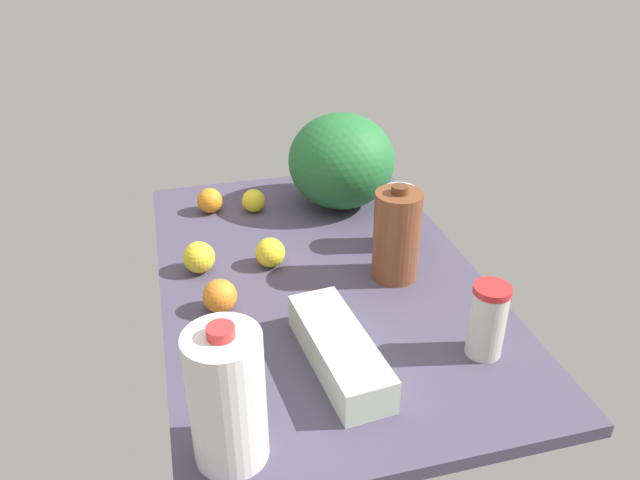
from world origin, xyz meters
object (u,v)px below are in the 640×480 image
object	(u,v)px
watermelon	(341,161)
egg_carton	(339,350)
milk_jug	(227,398)
shaker_bottle	(398,217)
lemon_far_back	(270,253)
lemon_near_front	(199,257)
orange_by_jug	(220,296)
chocolate_milk_jug	(397,235)
lemon_loose	(254,201)
tumbler_cup	(488,320)
orange_beside_bowl	(210,201)

from	to	relation	value
watermelon	egg_carton	size ratio (longest dim) A/B	0.95
milk_jug	egg_carton	world-z (taller)	milk_jug
milk_jug	watermelon	distance (cm)	96.07
shaker_bottle	watermelon	bearing A→B (deg)	15.35
lemon_far_back	lemon_near_front	bearing A→B (deg)	83.94
lemon_near_front	orange_by_jug	distance (cm)	17.88
milk_jug	watermelon	xyz separation A→B (cm)	(85.41, -43.96, 1.21)
orange_by_jug	watermelon	bearing A→B (deg)	-42.62
chocolate_milk_jug	milk_jug	xyz separation A→B (cm)	(-44.56, 45.52, 1.28)
chocolate_milk_jug	lemon_near_front	distance (cm)	48.13
chocolate_milk_jug	lemon_far_back	xyz separation A→B (cm)	(12.14, 28.20, -7.47)
lemon_loose	lemon_near_front	xyz separation A→B (cm)	(-28.73, 18.17, 0.58)
shaker_bottle	tumbler_cup	distance (cm)	45.45
milk_jug	watermelon	size ratio (longest dim) A/B	0.87
orange_beside_bowl	lemon_far_back	xyz separation A→B (cm)	(-33.27, -11.41, 0.08)
egg_carton	orange_by_jug	size ratio (longest dim) A/B	4.20
shaker_bottle	lemon_far_back	bearing A→B (deg)	92.73
lemon_loose	lemon_far_back	size ratio (longest dim) A/B	0.90
lemon_loose	milk_jug	bearing A→B (deg)	168.21
milk_jug	lemon_near_front	distance (cm)	59.16
egg_carton	orange_beside_bowl	xyz separation A→B (cm)	(73.35, 17.51, -0.08)
shaker_bottle	orange_by_jug	world-z (taller)	shaker_bottle
chocolate_milk_jug	lemon_far_back	distance (cm)	31.60
lemon_loose	chocolate_milk_jug	bearing A→B (deg)	-147.40
shaker_bottle	tumbler_cup	size ratio (longest dim) A/B	1.01
milk_jug	lemon_near_front	size ratio (longest dim) A/B	3.38
chocolate_milk_jug	tumbler_cup	size ratio (longest dim) A/B	1.49
orange_by_jug	lemon_near_front	bearing A→B (deg)	9.58
orange_beside_bowl	lemon_far_back	size ratio (longest dim) A/B	0.98
orange_by_jug	shaker_bottle	bearing A→B (deg)	-70.20
milk_jug	watermelon	world-z (taller)	watermelon
egg_carton	lemon_far_back	size ratio (longest dim) A/B	4.32
shaker_bottle	orange_by_jug	xyz separation A→B (cm)	(-17.42, 48.38, -4.36)
watermelon	lemon_near_front	distance (cm)	52.41
shaker_bottle	watermelon	world-z (taller)	watermelon
egg_carton	lemon_loose	distance (cm)	70.84
orange_by_jug	lemon_far_back	distance (cm)	21.31
milk_jug	lemon_near_front	bearing A→B (deg)	-0.04
shaker_bottle	milk_jug	bearing A→B (deg)	138.61
lemon_near_front	watermelon	bearing A→B (deg)	-58.54
orange_beside_bowl	orange_by_jug	xyz separation A→B (cm)	(-49.07, 2.90, 0.19)
tumbler_cup	lemon_near_front	bearing A→B (deg)	49.14
orange_by_jug	lemon_loose	bearing A→B (deg)	-18.14
lemon_far_back	watermelon	bearing A→B (deg)	-42.86
chocolate_milk_jug	orange_by_jug	size ratio (longest dim) A/B	3.14
lemon_near_front	orange_beside_bowl	bearing A→B (deg)	-10.57
shaker_bottle	tumbler_cup	bearing A→B (deg)	-178.23
chocolate_milk_jug	orange_beside_bowl	xyz separation A→B (cm)	(45.42, 39.61, -7.56)
shaker_bottle	egg_carton	bearing A→B (deg)	146.14
chocolate_milk_jug	watermelon	distance (cm)	40.96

